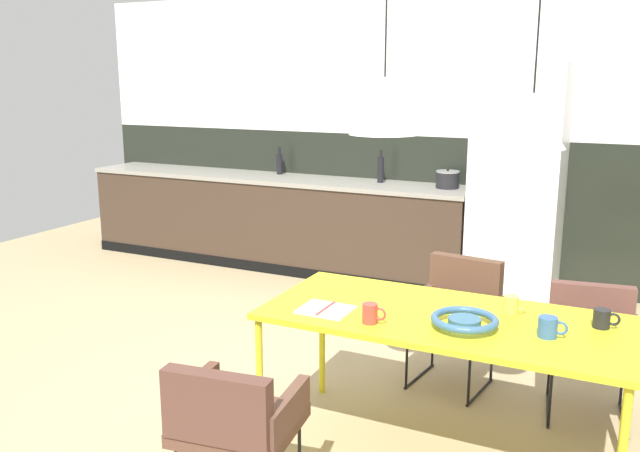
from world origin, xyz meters
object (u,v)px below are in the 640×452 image
Objects in this scene: refrigerator_column at (517,184)px; open_book at (326,310)px; fruit_bowl at (465,321)px; mug_short_terracotta at (603,319)px; mug_wide_latte at (371,313)px; pendant_lamp_over_table_far at (532,121)px; mug_white_ceramic at (549,327)px; dining_table at (444,324)px; mug_glass_clear at (512,305)px; armchair_by_stool at (232,416)px; pendant_lamp_over_table_near at (384,106)px; cooking_pot at (447,179)px; armchair_corner_seat at (457,306)px; bottle_oil_tall at (381,169)px; bottle_spice_small at (279,163)px; armchair_head_of_table at (591,333)px.

refrigerator_column is 2.93m from open_book.
fruit_bowl is 0.64m from mug_short_terracotta.
refrigerator_column is 6.42× the size of fruit_bowl.
pendant_lamp_over_table_far is at bearing 20.82° from mug_wide_latte.
mug_white_ceramic reaches higher than mug_short_terracotta.
open_book is at bearing -160.40° from dining_table.
mug_glass_clear is at bearing 62.66° from fruit_bowl.
pendant_lamp_over_table_far is (0.89, 0.18, 0.94)m from open_book.
armchair_by_stool is 5.77× the size of mug_white_ceramic.
pendant_lamp_over_table_near reaches higher than refrigerator_column.
cooking_pot is (-1.04, 2.59, 0.19)m from mug_glass_clear.
dining_table is 0.90m from armchair_corner_seat.
pendant_lamp_over_table_far is (1.75, -2.82, 0.66)m from bottle_oil_tall.
pendant_lamp_over_table_near reaches higher than cooking_pot.
bottle_spice_small reaches higher than mug_short_terracotta.
armchair_head_of_table is 1.49m from pendant_lamp_over_table_far.
mug_short_terracotta is (1.24, 0.35, 0.04)m from open_book.
cooking_pot is (-0.12, 3.66, 0.48)m from armchair_by_stool.
armchair_corner_seat is 0.78m from armchair_head_of_table.
mug_wide_latte is (-0.91, -1.06, 0.32)m from armchair_head_of_table.
mug_glass_clear is (-0.20, 0.24, -0.00)m from mug_white_ceramic.
mug_glass_clear is (-0.34, -0.64, 0.32)m from armchair_head_of_table.
pendant_lamp_over_table_near is 0.70m from pendant_lamp_over_table_far.
cooking_pot is (-0.88, 2.90, 0.20)m from fruit_bowl.
open_book is at bearing -129.32° from pendant_lamp_over_table_near.
armchair_corner_seat is at bearing -90.32° from refrigerator_column.
armchair_by_stool is 1.73m from mug_short_terracotta.
mug_short_terracotta is at bearing 26.88° from fruit_bowl.
bottle_oil_tall is (-1.12, 3.06, 0.24)m from mug_wide_latte.
cooking_pot is 0.20× the size of pendant_lamp_over_table_far.
fruit_bowl is 0.30× the size of pendant_lamp_over_table_far.
refrigerator_column is 2.96m from mug_wide_latte.
dining_table is 14.82× the size of mug_wide_latte.
armchair_corner_seat is 1.17m from mug_white_ceramic.
mug_short_terracotta is at bearing -40.15° from bottle_spice_small.
fruit_bowl is at bearing -117.34° from mug_glass_clear.
mug_short_terracotta is 0.98m from pendant_lamp_over_table_far.
dining_table is 6.94× the size of open_book.
pendant_lamp_over_table_near is at bearing -94.44° from refrigerator_column.
open_book reaches higher than armchair_head_of_table.
bottle_spice_small reaches higher than armchair_by_stool.
mug_short_terracotta is at bearing 88.17° from armchair_head_of_table.
mug_wide_latte reaches higher than open_book.
refrigerator_column is 2.84m from pendant_lamp_over_table_far.
pendant_lamp_over_table_near is (-0.97, -0.76, 1.27)m from armchair_head_of_table.
bottle_oil_tall reaches higher than mug_glass_clear.
open_book is 0.27m from mug_wide_latte.
armchair_head_of_table is 2.45m from cooking_pot.
bottle_spice_small is at bearing 135.65° from mug_white_ceramic.
cooking_pot is at bearing 107.00° from fruit_bowl.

